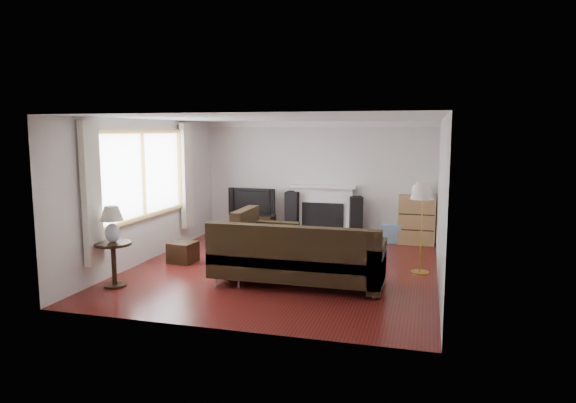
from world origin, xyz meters
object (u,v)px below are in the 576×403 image
(side_table, at_px, (114,264))
(tv_stand, at_px, (254,225))
(sectional_sofa, at_px, (297,255))
(bookshelf, at_px, (417,220))
(floor_lamp, at_px, (421,228))
(coffee_table, at_px, (327,250))

(side_table, bearing_deg, tv_stand, 79.53)
(sectional_sofa, xyz_separation_m, side_table, (-2.60, -0.83, -0.11))
(bookshelf, distance_m, side_table, 5.95)
(bookshelf, height_order, sectional_sofa, bookshelf)
(sectional_sofa, height_order, side_table, sectional_sofa)
(bookshelf, height_order, side_table, bookshelf)
(tv_stand, xyz_separation_m, side_table, (-0.76, -4.12, 0.11))
(bookshelf, height_order, floor_lamp, floor_lamp)
(sectional_sofa, bearing_deg, bookshelf, 63.46)
(coffee_table, height_order, floor_lamp, floor_lamp)
(side_table, bearing_deg, floor_lamp, 23.98)
(sectional_sofa, distance_m, floor_lamp, 2.12)
(tv_stand, bearing_deg, bookshelf, 0.49)
(sectional_sofa, distance_m, coffee_table, 1.49)
(tv_stand, height_order, coffee_table, tv_stand)
(coffee_table, bearing_deg, floor_lamp, -4.51)
(side_table, bearing_deg, coffee_table, 39.58)
(tv_stand, relative_size, floor_lamp, 0.61)
(tv_stand, relative_size, bookshelf, 0.91)
(floor_lamp, bearing_deg, coffee_table, 167.91)
(floor_lamp, height_order, side_table, floor_lamp)
(bookshelf, xyz_separation_m, sectional_sofa, (-1.66, -3.32, -0.05))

